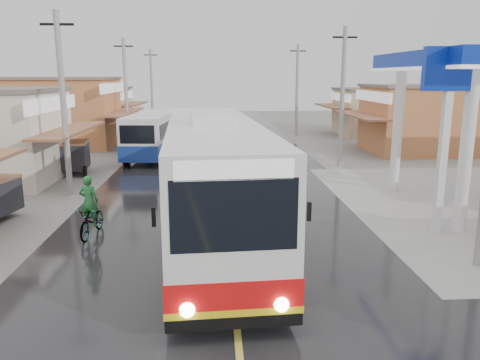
{
  "coord_description": "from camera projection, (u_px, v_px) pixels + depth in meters",
  "views": [
    {
      "loc": [
        -0.44,
        -12.04,
        5.28
      ],
      "look_at": [
        0.48,
        4.42,
        1.6
      ],
      "focal_mm": 35.0,
      "sensor_mm": 36.0,
      "label": 1
    }
  ],
  "objects": [
    {
      "name": "road",
      "position": [
        222.0,
        167.0,
        27.52
      ],
      "size": [
        12.0,
        90.0,
        0.02
      ],
      "primitive_type": "cube",
      "color": "black",
      "rests_on": "ground"
    },
    {
      "name": "cyclist",
      "position": [
        91.0,
        216.0,
        15.64
      ],
      "size": [
        0.91,
        2.03,
        2.11
      ],
      "rotation": [
        0.0,
        0.0,
        -0.12
      ],
      "color": "black",
      "rests_on": "ground"
    },
    {
      "name": "tricycle_far",
      "position": [
        74.0,
        155.0,
        25.54
      ],
      "size": [
        1.8,
        2.36,
        1.8
      ],
      "rotation": [
        0.0,
        0.0,
        0.12
      ],
      "color": "#26262D",
      "rests_on": "ground"
    },
    {
      "name": "shopfronts_left",
      "position": [
        17.0,
        161.0,
        29.74
      ],
      "size": [
        11.0,
        44.0,
        5.2
      ],
      "primitive_type": null,
      "color": "tan",
      "rests_on": "ground"
    },
    {
      "name": "second_bus",
      "position": [
        153.0,
        134.0,
        30.75
      ],
      "size": [
        3.0,
        8.81,
        2.87
      ],
      "rotation": [
        0.0,
        0.0,
        -0.08
      ],
      "color": "silver",
      "rests_on": "road"
    },
    {
      "name": "ground",
      "position": [
        232.0,
        271.0,
        12.91
      ],
      "size": [
        120.0,
        120.0,
        0.0
      ],
      "primitive_type": "plane",
      "color": "slate",
      "rests_on": "ground"
    },
    {
      "name": "utility_poles_right",
      "position": [
        339.0,
        166.0,
        27.9
      ],
      "size": [
        1.6,
        36.0,
        8.0
      ],
      "primitive_type": null,
      "color": "gray",
      "rests_on": "ground"
    },
    {
      "name": "coach_bus",
      "position": [
        213.0,
        177.0,
        15.4
      ],
      "size": [
        3.77,
        13.49,
        4.17
      ],
      "rotation": [
        0.0,
        0.0,
        0.06
      ],
      "color": "silver",
      "rests_on": "road"
    },
    {
      "name": "centre_line",
      "position": [
        222.0,
        167.0,
        27.52
      ],
      "size": [
        0.15,
        90.0,
        0.01
      ],
      "primitive_type": "cube",
      "color": "#D8CC4C",
      "rests_on": "road"
    },
    {
      "name": "utility_poles_left",
      "position": [
        105.0,
        166.0,
        28.12
      ],
      "size": [
        1.6,
        50.0,
        8.0
      ],
      "primitive_type": null,
      "color": "gray",
      "rests_on": "ground"
    }
  ]
}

